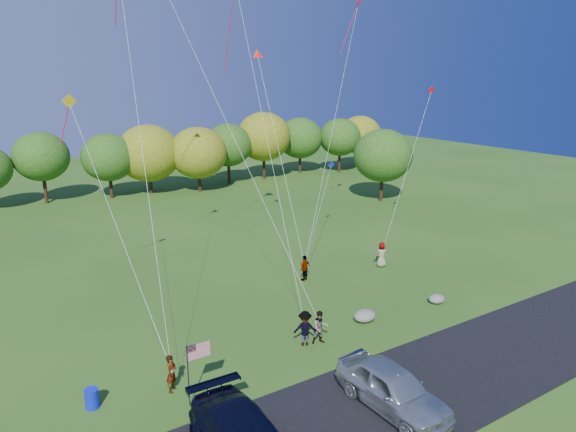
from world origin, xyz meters
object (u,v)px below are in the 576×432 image
at_px(flyer_b, 320,327).
at_px(flyer_d, 305,268).
at_px(minivan_silver, 392,388).
at_px(flyer_c, 305,328).
at_px(flyer_e, 382,255).
at_px(flyer_a, 172,373).
at_px(trash_barrel, 92,398).

relative_size(flyer_b, flyer_d, 1.00).
xyz_separation_m(minivan_silver, flyer_b, (0.63, 5.68, -0.09)).
height_order(minivan_silver, flyer_c, minivan_silver).
bearing_deg(flyer_c, flyer_b, -173.34).
bearing_deg(minivan_silver, flyer_c, 88.59).
bearing_deg(flyer_e, flyer_d, 25.09).
relative_size(flyer_a, flyer_c, 0.93).
xyz_separation_m(flyer_b, flyer_c, (-0.73, 0.26, 0.04)).
relative_size(flyer_b, flyer_e, 0.97).
distance_m(flyer_a, flyer_c, 6.77).
relative_size(flyer_e, trash_barrel, 2.14).
distance_m(minivan_silver, flyer_d, 13.48).
xyz_separation_m(flyer_b, flyer_e, (9.61, 6.23, 0.03)).
bearing_deg(flyer_e, flyer_c, 63.06).
relative_size(flyer_a, flyer_e, 0.95).
distance_m(flyer_a, flyer_e, 18.18).
height_order(flyer_b, flyer_d, flyer_b).
distance_m(minivan_silver, trash_barrel, 11.79).
relative_size(minivan_silver, flyer_e, 2.93).
xyz_separation_m(flyer_e, trash_barrel, (-20.16, -5.57, -0.46)).
distance_m(flyer_a, flyer_d, 13.31).
height_order(flyer_c, trash_barrel, flyer_c).
bearing_deg(flyer_d, flyer_a, 10.59).
relative_size(flyer_a, trash_barrel, 2.03).
bearing_deg(flyer_c, minivan_silver, 117.19).
xyz_separation_m(flyer_d, trash_barrel, (-14.39, -6.37, -0.43)).
xyz_separation_m(flyer_a, trash_barrel, (-3.06, 0.61, -0.42)).
bearing_deg(flyer_b, trash_barrel, -167.23).
bearing_deg(trash_barrel, flyer_b, -3.60).
height_order(flyer_b, trash_barrel, flyer_b).
height_order(flyer_c, flyer_d, flyer_c).
relative_size(flyer_a, flyer_d, 0.98).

